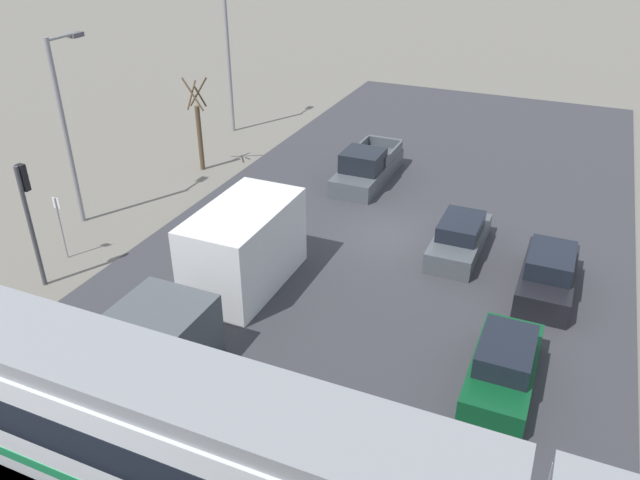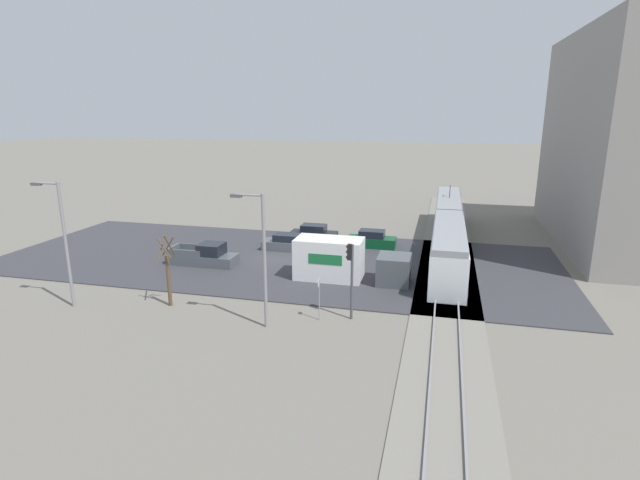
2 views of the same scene
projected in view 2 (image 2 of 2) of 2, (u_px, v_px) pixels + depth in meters
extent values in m
plane|color=slate|center=(276.00, 259.00, 42.19)|extent=(320.00, 320.00, 0.00)
cube|color=#38383D|center=(276.00, 259.00, 42.18)|extent=(18.67, 46.37, 0.08)
cube|color=gray|center=(447.00, 271.00, 38.88)|extent=(68.50, 4.40, 0.08)
cube|color=gray|center=(438.00, 269.00, 39.02)|extent=(67.13, 0.10, 0.14)
cube|color=gray|center=(457.00, 271.00, 38.69)|extent=(67.13, 0.10, 0.14)
cube|color=white|center=(448.00, 216.00, 51.60)|extent=(13.79, 2.51, 3.11)
cube|color=black|center=(449.00, 212.00, 51.50)|extent=(13.38, 2.54, 1.04)
cube|color=#1E844C|center=(448.00, 225.00, 51.84)|extent=(13.65, 2.55, 0.30)
cube|color=gray|center=(449.00, 199.00, 51.15)|extent=(13.79, 2.31, 0.44)
cube|color=white|center=(448.00, 252.00, 38.33)|extent=(13.79, 2.51, 3.11)
cube|color=black|center=(449.00, 248.00, 38.23)|extent=(13.38, 2.54, 1.04)
cube|color=#1E844C|center=(447.00, 264.00, 38.57)|extent=(13.65, 2.55, 0.30)
cube|color=gray|center=(450.00, 230.00, 37.88)|extent=(13.79, 2.31, 0.44)
cylinder|color=#2D2D33|center=(450.00, 191.00, 51.38)|extent=(0.66, 0.07, 1.15)
cylinder|color=#2D2D33|center=(450.00, 192.00, 50.53)|extent=(0.66, 0.07, 1.15)
cube|color=#2D2D33|center=(450.00, 186.00, 50.81)|extent=(1.10, 0.08, 0.06)
cube|color=#4C5156|center=(394.00, 270.00, 35.89)|extent=(2.60, 2.33, 2.06)
cube|color=white|center=(329.00, 258.00, 36.89)|extent=(2.60, 4.94, 3.02)
cube|color=#196B38|center=(325.00, 260.00, 35.59)|extent=(0.02, 2.47, 0.76)
cube|color=#4C5156|center=(203.00, 259.00, 40.50)|extent=(2.02, 5.52, 0.86)
cube|color=black|center=(212.00, 249.00, 40.09)|extent=(1.86, 1.88, 0.93)
cube|color=#4C5156|center=(184.00, 253.00, 39.73)|extent=(0.12, 2.76, 0.50)
cube|color=#4C5156|center=(195.00, 247.00, 41.47)|extent=(0.12, 2.76, 0.50)
cube|color=#4C5156|center=(173.00, 249.00, 40.95)|extent=(1.86, 0.22, 0.50)
cube|color=red|center=(168.00, 256.00, 40.34)|extent=(0.14, 0.04, 0.18)
cube|color=#0C4723|center=(372.00, 242.00, 45.64)|extent=(1.75, 4.37, 0.90)
cube|color=black|center=(372.00, 234.00, 45.44)|extent=(1.50, 2.27, 0.66)
cube|color=black|center=(314.00, 236.00, 47.57)|extent=(1.80, 4.41, 0.93)
cube|color=black|center=(314.00, 228.00, 47.37)|extent=(1.55, 2.29, 0.68)
cube|color=#4C5156|center=(287.00, 245.00, 44.66)|extent=(1.77, 4.39, 0.83)
cube|color=black|center=(287.00, 237.00, 44.47)|extent=(1.52, 2.28, 0.61)
cylinder|color=#47474C|center=(352.00, 282.00, 29.59)|extent=(0.16, 0.16, 4.67)
cube|color=black|center=(349.00, 252.00, 29.16)|extent=(0.28, 0.22, 0.95)
sphere|color=red|center=(347.00, 247.00, 29.11)|extent=(0.18, 0.18, 0.18)
sphere|color=#3C2C06|center=(347.00, 252.00, 29.19)|extent=(0.18, 0.18, 0.18)
sphere|color=black|center=(347.00, 257.00, 29.27)|extent=(0.18, 0.18, 0.18)
cylinder|color=brown|center=(169.00, 281.00, 31.82)|extent=(0.24, 0.24, 3.38)
cylinder|color=brown|center=(164.00, 248.00, 31.02)|extent=(0.09, 0.95, 1.30)
cylinder|color=brown|center=(169.00, 246.00, 31.17)|extent=(1.14, 0.09, 1.58)
cylinder|color=brown|center=(168.00, 246.00, 31.49)|extent=(0.09, 0.95, 1.30)
cylinder|color=brown|center=(162.00, 245.00, 31.28)|extent=(1.14, 0.09, 1.58)
cylinder|color=gray|center=(66.00, 246.00, 31.08)|extent=(0.20, 0.20, 8.04)
cylinder|color=gray|center=(47.00, 183.00, 30.28)|extent=(0.12, 1.60, 0.12)
cube|color=#515156|center=(36.00, 184.00, 30.47)|extent=(0.36, 0.60, 0.18)
cylinder|color=gray|center=(265.00, 262.00, 28.09)|extent=(0.20, 0.20, 7.85)
cylinder|color=gray|center=(249.00, 195.00, 27.32)|extent=(0.12, 1.60, 0.12)
cube|color=#515156|center=(236.00, 196.00, 27.51)|extent=(0.36, 0.60, 0.18)
cylinder|color=gray|center=(319.00, 300.00, 29.68)|extent=(0.06, 0.06, 2.60)
cube|color=white|center=(319.00, 283.00, 29.42)|extent=(0.32, 0.02, 0.44)
cube|color=red|center=(319.00, 283.00, 29.42)|extent=(0.31, 0.01, 0.10)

